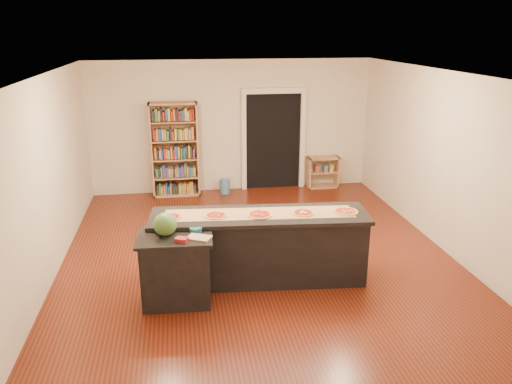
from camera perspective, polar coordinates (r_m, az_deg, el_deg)
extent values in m
cube|color=beige|center=(7.40, 0.24, 2.46)|extent=(6.00, 7.00, 2.80)
cube|color=#5A200F|center=(7.90, 0.23, -7.33)|extent=(6.00, 7.00, 0.01)
cube|color=white|center=(7.15, 0.26, 13.29)|extent=(6.00, 7.00, 0.01)
cube|color=black|center=(10.97, 1.95, 5.82)|extent=(1.20, 0.02, 2.10)
cube|color=silver|center=(10.83, -1.40, 5.65)|extent=(0.10, 0.08, 2.10)
cube|color=silver|center=(11.07, 5.32, 5.86)|extent=(0.10, 0.08, 2.10)
cube|color=silver|center=(10.74, 2.06, 11.50)|extent=(1.40, 0.08, 0.12)
cube|color=black|center=(7.04, 0.39, -6.50)|extent=(2.91, 0.73, 0.94)
cube|color=black|center=(6.85, 0.40, -2.75)|extent=(2.99, 0.81, 0.05)
cube|color=black|center=(6.59, -9.07, -8.82)|extent=(0.86, 0.61, 0.89)
cube|color=black|center=(6.39, -9.28, -5.11)|extent=(0.94, 0.69, 0.04)
cube|color=tan|center=(10.59, -9.26, 4.78)|extent=(0.99, 0.35, 1.98)
cube|color=tan|center=(11.23, 7.63, 2.26)|extent=(0.70, 0.30, 0.70)
cylinder|color=teal|center=(10.79, -3.58, 0.68)|extent=(0.22, 0.22, 0.32)
cube|color=#967D4D|center=(6.86, 0.39, -2.47)|extent=(2.63, 0.69, 0.00)
sphere|color=#144214|center=(6.36, -10.35, -3.64)|extent=(0.30, 0.30, 0.30)
cube|color=tan|center=(6.26, -6.54, -5.20)|extent=(0.35, 0.30, 0.02)
cube|color=maroon|center=(6.18, -8.50, -5.43)|extent=(0.18, 0.16, 0.05)
cylinder|color=#195966|center=(6.45, -6.90, -4.28)|extent=(0.16, 0.16, 0.06)
cylinder|color=tan|center=(6.80, -9.66, -2.82)|extent=(0.29, 0.29, 0.02)
cylinder|color=#A5190C|center=(6.80, -9.66, -2.75)|extent=(0.24, 0.24, 0.00)
cylinder|color=tan|center=(6.78, -4.62, -2.70)|extent=(0.29, 0.29, 0.02)
cylinder|color=#A5190C|center=(6.78, -4.62, -2.63)|extent=(0.24, 0.24, 0.00)
cylinder|color=tan|center=(6.79, 0.44, -2.59)|extent=(0.34, 0.34, 0.02)
cylinder|color=#A5190C|center=(6.79, 0.44, -2.52)|extent=(0.28, 0.28, 0.00)
cylinder|color=tan|center=(6.88, 5.39, -2.39)|extent=(0.29, 0.29, 0.02)
cylinder|color=#A5190C|center=(6.88, 5.40, -2.32)|extent=(0.24, 0.24, 0.00)
cylinder|color=tan|center=(7.01, 10.20, -2.20)|extent=(0.33, 0.33, 0.02)
cylinder|color=#A5190C|center=(7.01, 10.21, -2.13)|extent=(0.27, 0.27, 0.00)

